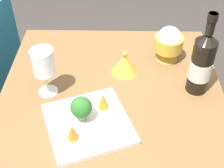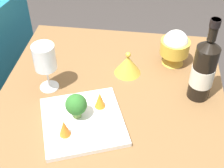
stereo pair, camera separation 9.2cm
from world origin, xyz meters
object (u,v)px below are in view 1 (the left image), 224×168
at_px(rice_bowl_lid, 125,64).
at_px(serving_plate, 88,123).
at_px(rice_bowl, 169,43).
at_px(wine_bottle, 202,63).
at_px(broccoli_floret, 81,108).
at_px(carrot_garnish_right, 103,101).
at_px(wine_glass, 43,63).
at_px(carrot_garnish_left, 72,132).

xyz_separation_m(rice_bowl_lid, serving_plate, (-0.27, 0.12, -0.03)).
bearing_deg(rice_bowl, wine_bottle, -154.61).
xyz_separation_m(rice_bowl, broccoli_floret, (-0.34, 0.31, -0.01)).
relative_size(serving_plate, carrot_garnish_right, 5.46).
bearing_deg(serving_plate, broccoli_floret, 56.87).
height_order(wine_glass, serving_plate, wine_glass).
height_order(rice_bowl_lid, carrot_garnish_right, rice_bowl_lid).
xyz_separation_m(rice_bowl, serving_plate, (-0.36, 0.29, -0.07)).
distance_m(rice_bowl, rice_bowl_lid, 0.19).
height_order(wine_bottle, serving_plate, wine_bottle).
bearing_deg(rice_bowl_lid, wine_glass, 113.94).
bearing_deg(wine_bottle, serving_plate, 115.71).
xyz_separation_m(broccoli_floret, carrot_garnish_left, (-0.08, 0.02, -0.02)).
xyz_separation_m(wine_bottle, rice_bowl_lid, (0.09, 0.25, -0.08)).
relative_size(wine_bottle, carrot_garnish_right, 5.07).
xyz_separation_m(wine_glass, carrot_garnish_right, (-0.09, -0.20, -0.08)).
xyz_separation_m(serving_plate, carrot_garnish_left, (-0.06, 0.04, 0.04)).
distance_m(wine_bottle, carrot_garnish_left, 0.48).
height_order(wine_glass, rice_bowl, wine_glass).
bearing_deg(wine_glass, carrot_garnish_right, -113.37).
xyz_separation_m(wine_glass, rice_bowl_lid, (0.12, -0.27, -0.09)).
relative_size(wine_bottle, broccoli_floret, 3.50).
bearing_deg(wine_bottle, broccoli_floret, 112.96).
bearing_deg(rice_bowl_lid, wine_bottle, -109.87).
distance_m(broccoli_floret, carrot_garnish_left, 0.08).
height_order(wine_bottle, rice_bowl_lid, wine_bottle).
height_order(wine_glass, rice_bowl_lid, wine_glass).
bearing_deg(serving_plate, wine_bottle, -64.29).
bearing_deg(rice_bowl, wine_glass, 115.07).
bearing_deg(carrot_garnish_right, carrot_garnish_left, 146.82).
xyz_separation_m(wine_glass, rice_bowl, (0.21, -0.44, -0.05)).
height_order(rice_bowl, rice_bowl_lid, rice_bowl).
height_order(broccoli_floret, carrot_garnish_left, broccoli_floret).
relative_size(rice_bowl_lid, serving_plate, 0.31).
distance_m(wine_glass, carrot_garnish_right, 0.23).
bearing_deg(rice_bowl, broccoli_floret, 138.27).
bearing_deg(carrot_garnish_left, serving_plate, -31.61).
bearing_deg(carrot_garnish_right, wine_glass, 66.63).
height_order(rice_bowl_lid, serving_plate, rice_bowl_lid).
xyz_separation_m(wine_bottle, wine_glass, (-0.03, 0.52, 0.01)).
height_order(wine_glass, broccoli_floret, wine_glass).
height_order(wine_glass, carrot_garnish_left, wine_glass).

